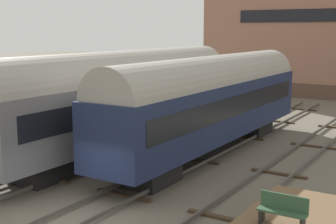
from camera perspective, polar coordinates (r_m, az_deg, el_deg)
name	(u,v)px	position (r m, az deg, el deg)	size (l,w,h in m)	color
ground_plane	(70,222)	(16.77, -11.80, -13.04)	(200.00, 200.00, 0.00)	#60594C
track_middle	(70,219)	(16.71, -11.82, -12.59)	(2.60, 60.00, 0.26)	#4C4742
train_car_navy	(212,99)	(24.51, 5.42, 1.65)	(2.93, 17.77, 5.21)	black
train_car_grey	(125,95)	(25.13, -5.29, 2.13)	(3.11, 18.54, 5.44)	black
bench	(283,209)	(13.94, 13.83, -11.45)	(1.40, 0.40, 0.91)	#2D4C33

